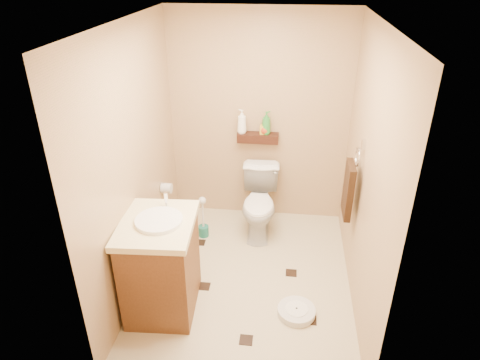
# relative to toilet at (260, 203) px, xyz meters

# --- Properties ---
(ground) EXTENTS (2.50, 2.50, 0.00)m
(ground) POSITION_rel_toilet_xyz_m (-0.06, -0.83, -0.37)
(ground) COLOR #C5AF90
(ground) RESTS_ON ground
(wall_back) EXTENTS (2.00, 0.04, 2.40)m
(wall_back) POSITION_rel_toilet_xyz_m (-0.06, 0.42, 0.83)
(wall_back) COLOR tan
(wall_back) RESTS_ON ground
(wall_front) EXTENTS (2.00, 0.04, 2.40)m
(wall_front) POSITION_rel_toilet_xyz_m (-0.06, -2.08, 0.83)
(wall_front) COLOR tan
(wall_front) RESTS_ON ground
(wall_left) EXTENTS (0.04, 2.50, 2.40)m
(wall_left) POSITION_rel_toilet_xyz_m (-1.06, -0.83, 0.83)
(wall_left) COLOR tan
(wall_left) RESTS_ON ground
(wall_right) EXTENTS (0.04, 2.50, 2.40)m
(wall_right) POSITION_rel_toilet_xyz_m (0.94, -0.83, 0.83)
(wall_right) COLOR tan
(wall_right) RESTS_ON ground
(ceiling) EXTENTS (2.00, 2.50, 0.02)m
(ceiling) POSITION_rel_toilet_xyz_m (-0.06, -0.83, 2.03)
(ceiling) COLOR white
(ceiling) RESTS_ON wall_back
(wall_shelf) EXTENTS (0.46, 0.14, 0.10)m
(wall_shelf) POSITION_rel_toilet_xyz_m (-0.06, 0.34, 0.65)
(wall_shelf) COLOR #391A0F
(wall_shelf) RESTS_ON wall_back
(floor_accents) EXTENTS (1.29, 1.50, 0.01)m
(floor_accents) POSITION_rel_toilet_xyz_m (-0.02, -0.86, -0.37)
(floor_accents) COLOR black
(floor_accents) RESTS_ON ground
(toilet) EXTENTS (0.44, 0.74, 0.74)m
(toilet) POSITION_rel_toilet_xyz_m (0.00, 0.00, 0.00)
(toilet) COLOR white
(toilet) RESTS_ON ground
(vanity) EXTENTS (0.65, 0.77, 1.04)m
(vanity) POSITION_rel_toilet_xyz_m (-0.76, -1.27, 0.09)
(vanity) COLOR brown
(vanity) RESTS_ON ground
(bathroom_scale) EXTENTS (0.44, 0.44, 0.07)m
(bathroom_scale) POSITION_rel_toilet_xyz_m (0.43, -1.25, -0.34)
(bathroom_scale) COLOR silver
(bathroom_scale) RESTS_ON ground
(toilet_brush) EXTENTS (0.12, 0.12, 0.50)m
(toilet_brush) POSITION_rel_toilet_xyz_m (-0.62, -0.17, -0.19)
(toilet_brush) COLOR #1A695B
(toilet_brush) RESTS_ON ground
(towel_ring) EXTENTS (0.12, 0.30, 0.76)m
(towel_ring) POSITION_rel_toilet_xyz_m (0.85, -0.58, 0.58)
(towel_ring) COLOR silver
(towel_ring) RESTS_ON wall_right
(toilet_paper) EXTENTS (0.12, 0.11, 0.12)m
(toilet_paper) POSITION_rel_toilet_xyz_m (-1.00, -0.18, 0.23)
(toilet_paper) COLOR silver
(toilet_paper) RESTS_ON wall_left
(bottle_a) EXTENTS (0.14, 0.14, 0.27)m
(bottle_a) POSITION_rel_toilet_xyz_m (-0.24, 0.34, 0.84)
(bottle_a) COLOR white
(bottle_a) RESTS_ON wall_shelf
(bottle_b) EXTENTS (0.07, 0.07, 0.15)m
(bottle_b) POSITION_rel_toilet_xyz_m (-0.01, 0.34, 0.78)
(bottle_b) COLOR gold
(bottle_b) RESTS_ON wall_shelf
(bottle_c) EXTENTS (0.14, 0.14, 0.14)m
(bottle_c) POSITION_rel_toilet_xyz_m (0.02, 0.34, 0.77)
(bottle_c) COLOR #B83C15
(bottle_c) RESTS_ON wall_shelf
(bottle_d) EXTENTS (0.14, 0.14, 0.26)m
(bottle_d) POSITION_rel_toilet_xyz_m (0.03, 0.34, 0.83)
(bottle_d) COLOR #2C8530
(bottle_d) RESTS_ON wall_shelf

